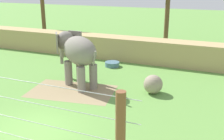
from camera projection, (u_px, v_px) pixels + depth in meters
name	position (u px, v px, depth m)	size (l,w,h in m)	color
ground_plane	(36.00, 130.00, 11.81)	(120.00, 120.00, 0.00)	#609342
dirt_patch	(72.00, 91.00, 16.07)	(4.92, 3.04, 0.01)	#937F5B
embankment_wall	(130.00, 49.00, 22.31)	(36.00, 1.80, 1.84)	tan
elephant	(77.00, 52.00, 16.43)	(3.88, 3.02, 3.18)	gray
enrichment_ball	(153.00, 84.00, 15.62)	(1.10, 1.10, 1.10)	gray
water_tub	(112.00, 64.00, 20.75)	(1.10, 1.10, 0.35)	slate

